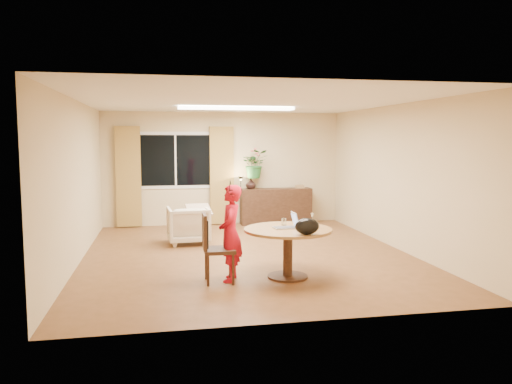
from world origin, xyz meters
TOP-DOWN VIEW (x-y plane):
  - floor at (0.00, 0.00)m, footprint 6.50×6.50m
  - ceiling at (0.00, 0.00)m, footprint 6.50×6.50m
  - wall_back at (0.00, 3.25)m, footprint 5.50×0.00m
  - wall_left at (-2.75, 0.00)m, footprint 0.00×6.50m
  - wall_right at (2.75, 0.00)m, footprint 0.00×6.50m
  - window at (-1.10, 3.23)m, footprint 1.70×0.03m
  - curtain_left at (-2.15, 3.15)m, footprint 0.55×0.08m
  - curtain_right at (-0.05, 3.15)m, footprint 0.55×0.08m
  - ceiling_panel at (0.00, 1.20)m, footprint 2.20×0.35m
  - dining_table at (0.32, -1.52)m, footprint 1.25×1.25m
  - dining_chair at (-0.67, -1.57)m, footprint 0.47×0.43m
  - child at (-0.50, -1.52)m, footprint 0.55×0.43m
  - laptop at (0.29, -1.48)m, footprint 0.36×0.26m
  - tumbler at (0.34, -1.22)m, footprint 0.09×0.09m
  - wine_glass at (0.74, -1.31)m, footprint 0.07×0.07m
  - pot_lid at (0.62, -1.24)m, footprint 0.25×0.25m
  - handbag at (0.46, -2.01)m, footprint 0.36×0.25m
  - armchair at (-0.94, 1.14)m, footprint 0.81×0.83m
  - throw at (-0.74, 1.14)m, footprint 0.50×0.59m
  - sideboard at (1.20, 3.01)m, footprint 1.66×0.41m
  - vase at (0.61, 3.01)m, footprint 0.29×0.29m
  - bouquet at (0.70, 3.01)m, footprint 0.62×0.54m
  - book_stack at (1.78, 3.01)m, footprint 0.23×0.19m
  - desk_lamp at (0.36, 2.96)m, footprint 0.14×0.14m

SIDE VIEW (x-z plane):
  - floor at x=0.00m, z-range 0.00..0.00m
  - armchair at x=-0.94m, z-range 0.00..0.71m
  - sideboard at x=1.20m, z-range 0.00..0.83m
  - dining_chair at x=-0.67m, z-range 0.00..0.96m
  - dining_table at x=0.32m, z-range 0.20..0.92m
  - child at x=-0.50m, z-range 0.00..1.35m
  - throw at x=-0.74m, z-range 0.71..0.74m
  - pot_lid at x=0.62m, z-range 0.71..0.75m
  - tumbler at x=0.34m, z-range 0.71..0.81m
  - wine_glass at x=0.74m, z-range 0.71..0.90m
  - handbag at x=0.46m, z-range 0.71..0.93m
  - laptop at x=0.29m, z-range 0.71..0.94m
  - book_stack at x=1.78m, z-range 0.83..0.91m
  - vase at x=0.61m, z-range 0.83..1.08m
  - desk_lamp at x=0.36m, z-range 0.83..1.15m
  - curtain_left at x=-2.15m, z-range 0.02..2.27m
  - curtain_right at x=-0.05m, z-range 0.02..2.27m
  - wall_back at x=0.00m, z-range -1.45..4.05m
  - wall_left at x=-2.75m, z-range -1.95..4.55m
  - wall_right at x=2.75m, z-range -1.95..4.55m
  - bouquet at x=0.70m, z-range 1.08..1.74m
  - window at x=-1.10m, z-range 0.85..2.15m
  - ceiling_panel at x=0.00m, z-range 2.54..2.59m
  - ceiling at x=0.00m, z-range 2.60..2.60m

